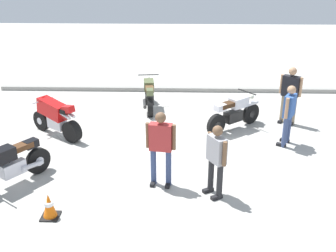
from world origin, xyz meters
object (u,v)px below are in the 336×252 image
Objects in this scene: traffic_cone at (49,206)px; motorcycle_silver_cruiser at (234,113)px; person_in_gray_shirt at (216,157)px; motorcycle_black_cruiser at (10,165)px; person_in_black_shirt at (290,91)px; motorcycle_olive_vintage at (149,95)px; person_in_red_shirt at (161,144)px; motorcycle_red_sportbike at (55,116)px; person_in_blue_shirt at (289,112)px.

motorcycle_silver_cruiser is at bearing 47.24° from traffic_cone.
person_in_gray_shirt is (-0.83, -3.61, 0.41)m from motorcycle_silver_cruiser.
motorcycle_black_cruiser is 1.00× the size of person_in_black_shirt.
person_in_black_shirt is at bearing -110.81° from motorcycle_olive_vintage.
motorcycle_black_cruiser is 3.41m from person_in_red_shirt.
person_in_red_shirt is at bearing 175.76° from motorcycle_red_sportbike.
traffic_cone is (0.97, -3.93, -0.33)m from motorcycle_red_sportbike.
motorcycle_red_sportbike reaches higher than motorcycle_silver_cruiser.
motorcycle_olive_vintage is at bearing -103.27° from motorcycle_red_sportbike.
traffic_cone is (-3.36, -0.92, -0.67)m from person_in_gray_shirt.
person_in_blue_shirt is 6.56m from traffic_cone.
motorcycle_olive_vintage is 1.15× the size of person_in_blue_shirt.
person_in_blue_shirt reaches higher than person_in_gray_shirt.
person_in_gray_shirt reaches higher than traffic_cone.
person_in_black_shirt reaches higher than person_in_red_shirt.
motorcycle_black_cruiser is 0.91× the size of motorcycle_olive_vintage.
person_in_red_shirt is (-2.02, -3.21, 0.50)m from motorcycle_silver_cruiser.
motorcycle_black_cruiser is 6.34m from motorcycle_silver_cruiser.
motorcycle_red_sportbike is at bearing -65.88° from person_in_gray_shirt.
motorcycle_olive_vintage is 4.89m from person_in_red_shirt.
motorcycle_silver_cruiser is at bearing -133.99° from person_in_gray_shirt.
traffic_cone is (1.20, -1.18, -0.26)m from motorcycle_black_cruiser.
person_in_blue_shirt is (-0.41, -1.54, -0.06)m from person_in_black_shirt.
motorcycle_silver_cruiser is 1.86m from person_in_black_shirt.
motorcycle_silver_cruiser is 3.22× the size of traffic_cone.
person_in_black_shirt is at bearing 40.47° from traffic_cone.
person_in_gray_shirt reaches higher than motorcycle_silver_cruiser.
person_in_black_shirt is 1.01× the size of person_in_red_shirt.
motorcycle_black_cruiser reaches higher than motorcycle_olive_vintage.
person_in_gray_shirt is 3.35m from person_in_blue_shirt.
person_in_gray_shirt is 3.10× the size of traffic_cone.
person_in_red_shirt reaches higher than person_in_gray_shirt.
person_in_black_shirt reaches higher than motorcycle_red_sportbike.
person_in_red_shirt is (-3.33, -2.18, 0.05)m from person_in_blue_shirt.
motorcycle_silver_cruiser is 0.87× the size of motorcycle_olive_vintage.
motorcycle_red_sportbike is at bearing 124.66° from motorcycle_olive_vintage.
traffic_cone is at bearing -16.46° from person_in_black_shirt.
motorcycle_silver_cruiser is 5.19m from motorcycle_red_sportbike.
motorcycle_olive_vintage is at bearing 75.75° from traffic_cone.
motorcycle_olive_vintage is 1.10× the size of person_in_black_shirt.
person_in_red_shirt is (0.61, -4.82, 0.53)m from motorcycle_olive_vintage.
motorcycle_black_cruiser is at bearing 144.37° from motorcycle_olive_vintage.
motorcycle_red_sportbike is at bearing 103.82° from traffic_cone.
person_in_red_shirt is at bearing -160.97° from motorcycle_silver_cruiser.
person_in_gray_shirt is (-2.55, -4.12, -0.10)m from person_in_black_shirt.
motorcycle_red_sportbike is at bearing -120.40° from person_in_red_shirt.
motorcycle_olive_vintage is at bearing -163.42° from person_in_red_shirt.
motorcycle_silver_cruiser is at bearing -128.00° from motorcycle_olive_vintage.
person_in_blue_shirt is at bearing -130.40° from motorcycle_olive_vintage.
motorcycle_red_sportbike is 0.96× the size of person_in_black_shirt.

